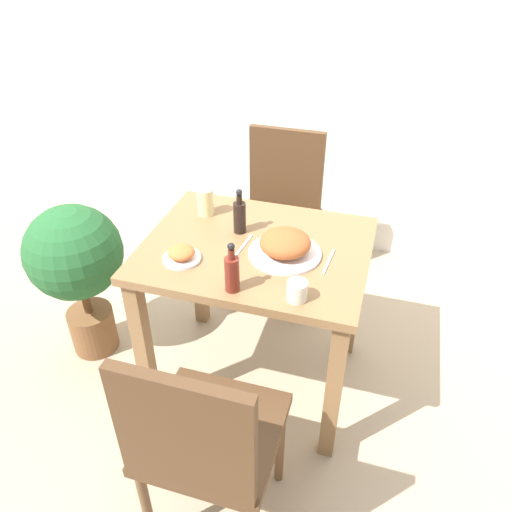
{
  "coord_description": "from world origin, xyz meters",
  "views": [
    {
      "loc": [
        0.47,
        -1.56,
        1.84
      ],
      "look_at": [
        0.0,
        0.0,
        0.7
      ],
      "focal_mm": 35.0,
      "sensor_mm": 36.0,
      "label": 1
    }
  ],
  "objects_px": {
    "food_plate": "(285,245)",
    "juice_glass": "(205,202)",
    "chair_near": "(204,441)",
    "sauce_bottle": "(240,216)",
    "chair_far": "(280,207)",
    "side_plate": "(181,255)",
    "drink_cup": "(297,291)",
    "potted_plant_left": "(76,263)",
    "condiment_bottle": "(231,272)"
  },
  "relations": [
    {
      "from": "chair_near",
      "to": "condiment_bottle",
      "type": "bearing_deg",
      "value": -82.45
    },
    {
      "from": "chair_far",
      "to": "juice_glass",
      "type": "height_order",
      "value": "chair_far"
    },
    {
      "from": "side_plate",
      "to": "drink_cup",
      "type": "bearing_deg",
      "value": -12.11
    },
    {
      "from": "condiment_bottle",
      "to": "chair_far",
      "type": "bearing_deg",
      "value": 94.28
    },
    {
      "from": "chair_far",
      "to": "drink_cup",
      "type": "xyz_separation_m",
      "value": [
        0.3,
        -0.98,
        0.26
      ]
    },
    {
      "from": "chair_far",
      "to": "chair_near",
      "type": "bearing_deg",
      "value": -84.7
    },
    {
      "from": "sauce_bottle",
      "to": "chair_far",
      "type": "bearing_deg",
      "value": 88.67
    },
    {
      "from": "juice_glass",
      "to": "drink_cup",
      "type": "bearing_deg",
      "value": -41.55
    },
    {
      "from": "side_plate",
      "to": "drink_cup",
      "type": "height_order",
      "value": "drink_cup"
    },
    {
      "from": "food_plate",
      "to": "sauce_bottle",
      "type": "bearing_deg",
      "value": 153.55
    },
    {
      "from": "food_plate",
      "to": "potted_plant_left",
      "type": "xyz_separation_m",
      "value": [
        -0.96,
        -0.02,
        -0.27
      ]
    },
    {
      "from": "chair_far",
      "to": "drink_cup",
      "type": "relative_size",
      "value": 12.88
    },
    {
      "from": "chair_far",
      "to": "potted_plant_left",
      "type": "relative_size",
      "value": 1.15
    },
    {
      "from": "food_plate",
      "to": "potted_plant_left",
      "type": "distance_m",
      "value": 1.0
    },
    {
      "from": "food_plate",
      "to": "juice_glass",
      "type": "distance_m",
      "value": 0.45
    },
    {
      "from": "food_plate",
      "to": "sauce_bottle",
      "type": "relative_size",
      "value": 1.45
    },
    {
      "from": "sauce_bottle",
      "to": "juice_glass",
      "type": "bearing_deg",
      "value": 153.13
    },
    {
      "from": "chair_near",
      "to": "side_plate",
      "type": "distance_m",
      "value": 0.68
    },
    {
      "from": "food_plate",
      "to": "juice_glass",
      "type": "relative_size",
      "value": 2.35
    },
    {
      "from": "chair_far",
      "to": "drink_cup",
      "type": "bearing_deg",
      "value": -72.78
    },
    {
      "from": "condiment_bottle",
      "to": "food_plate",
      "type": "bearing_deg",
      "value": 63.81
    },
    {
      "from": "chair_far",
      "to": "food_plate",
      "type": "relative_size",
      "value": 3.28
    },
    {
      "from": "potted_plant_left",
      "to": "side_plate",
      "type": "bearing_deg",
      "value": -12.17
    },
    {
      "from": "food_plate",
      "to": "side_plate",
      "type": "relative_size",
      "value": 1.93
    },
    {
      "from": "drink_cup",
      "to": "juice_glass",
      "type": "bearing_deg",
      "value": 138.45
    },
    {
      "from": "side_plate",
      "to": "juice_glass",
      "type": "relative_size",
      "value": 1.22
    },
    {
      "from": "chair_near",
      "to": "sauce_bottle",
      "type": "bearing_deg",
      "value": -79.67
    },
    {
      "from": "food_plate",
      "to": "side_plate",
      "type": "bearing_deg",
      "value": -158.27
    },
    {
      "from": "sauce_bottle",
      "to": "potted_plant_left",
      "type": "height_order",
      "value": "sauce_bottle"
    },
    {
      "from": "chair_near",
      "to": "chair_far",
      "type": "distance_m",
      "value": 1.45
    },
    {
      "from": "chair_near",
      "to": "potted_plant_left",
      "type": "relative_size",
      "value": 1.15
    },
    {
      "from": "condiment_bottle",
      "to": "potted_plant_left",
      "type": "distance_m",
      "value": 0.92
    },
    {
      "from": "side_plate",
      "to": "condiment_bottle",
      "type": "xyz_separation_m",
      "value": [
        0.24,
        -0.11,
        0.05
      ]
    },
    {
      "from": "food_plate",
      "to": "juice_glass",
      "type": "height_order",
      "value": "juice_glass"
    },
    {
      "from": "chair_near",
      "to": "juice_glass",
      "type": "height_order",
      "value": "chair_near"
    },
    {
      "from": "condiment_bottle",
      "to": "potted_plant_left",
      "type": "xyz_separation_m",
      "value": [
        -0.83,
        0.24,
        -0.3
      ]
    },
    {
      "from": "food_plate",
      "to": "drink_cup",
      "type": "height_order",
      "value": "food_plate"
    },
    {
      "from": "food_plate",
      "to": "drink_cup",
      "type": "distance_m",
      "value": 0.27
    },
    {
      "from": "food_plate",
      "to": "sauce_bottle",
      "type": "height_order",
      "value": "sauce_bottle"
    },
    {
      "from": "drink_cup",
      "to": "sauce_bottle",
      "type": "distance_m",
      "value": 0.48
    },
    {
      "from": "sauce_bottle",
      "to": "condiment_bottle",
      "type": "xyz_separation_m",
      "value": [
        0.09,
        -0.37,
        0.0
      ]
    },
    {
      "from": "side_plate",
      "to": "sauce_bottle",
      "type": "xyz_separation_m",
      "value": [
        0.15,
        0.25,
        0.05
      ]
    },
    {
      "from": "juice_glass",
      "to": "potted_plant_left",
      "type": "relative_size",
      "value": 0.15
    },
    {
      "from": "chair_far",
      "to": "side_plate",
      "type": "xyz_separation_m",
      "value": [
        -0.16,
        -0.88,
        0.25
      ]
    },
    {
      "from": "side_plate",
      "to": "condiment_bottle",
      "type": "height_order",
      "value": "condiment_bottle"
    },
    {
      "from": "drink_cup",
      "to": "condiment_bottle",
      "type": "distance_m",
      "value": 0.23
    },
    {
      "from": "food_plate",
      "to": "side_plate",
      "type": "xyz_separation_m",
      "value": [
        -0.36,
        -0.15,
        -0.02
      ]
    },
    {
      "from": "chair_far",
      "to": "sauce_bottle",
      "type": "xyz_separation_m",
      "value": [
        -0.01,
        -0.63,
        0.3
      ]
    },
    {
      "from": "juice_glass",
      "to": "condiment_bottle",
      "type": "distance_m",
      "value": 0.54
    },
    {
      "from": "food_plate",
      "to": "drink_cup",
      "type": "xyz_separation_m",
      "value": [
        0.1,
        -0.25,
        -0.01
      ]
    }
  ]
}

